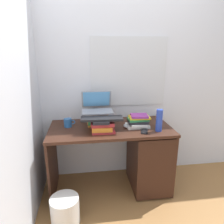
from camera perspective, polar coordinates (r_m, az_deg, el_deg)
name	(u,v)px	position (r m, az deg, el deg)	size (l,w,h in m)	color
ground_plane	(111,187)	(2.62, -0.40, -19.84)	(6.00, 6.00, 0.00)	olive
wall_back	(107,73)	(2.48, -1.50, 10.69)	(6.00, 0.06, 2.60)	silver
wall_left	(27,78)	(2.17, -22.23, 8.59)	(0.05, 6.00, 2.60)	silver
desk	(139,155)	(2.44, 7.54, -11.55)	(1.31, 0.64, 0.76)	#381E14
book_stack_tall	(97,118)	(2.29, -4.10, -1.79)	(0.23, 0.18, 0.15)	orange
book_stack_keyboard_riser	(102,126)	(2.10, -2.70, -4.00)	(0.24, 0.18, 0.13)	#B22D33
book_stack_side	(138,121)	(2.25, 7.19, -2.55)	(0.25, 0.18, 0.14)	white
laptop	(97,106)	(2.31, -4.15, 1.58)	(0.33, 0.29, 0.21)	gray
keyboard	(102,119)	(2.08, -2.78, -1.80)	(0.42, 0.14, 0.02)	black
computer_mouse	(126,126)	(2.24, 3.94, -3.80)	(0.06, 0.10, 0.04)	#A5A8AD
mug	(68,123)	(2.29, -12.00, -2.89)	(0.12, 0.08, 0.09)	#265999
water_bottle	(159,120)	(2.16, 12.84, -2.26)	(0.07, 0.07, 0.23)	#263FA5
cell_phone	(144,131)	(2.15, 8.89, -5.28)	(0.07, 0.14, 0.01)	black
wastebasket	(65,211)	(2.17, -12.78, -24.91)	(0.27, 0.27, 0.27)	silver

